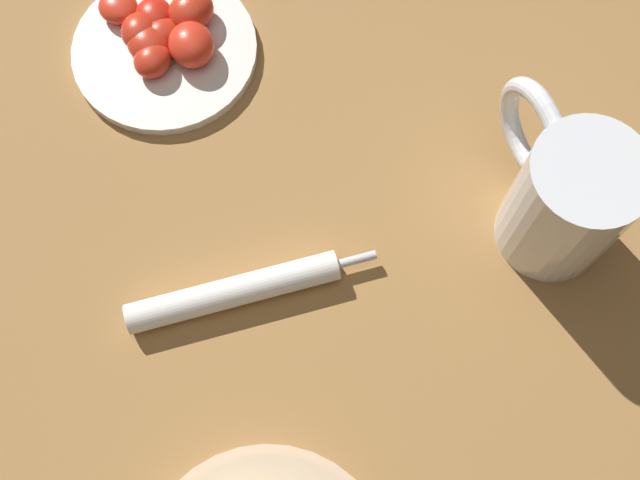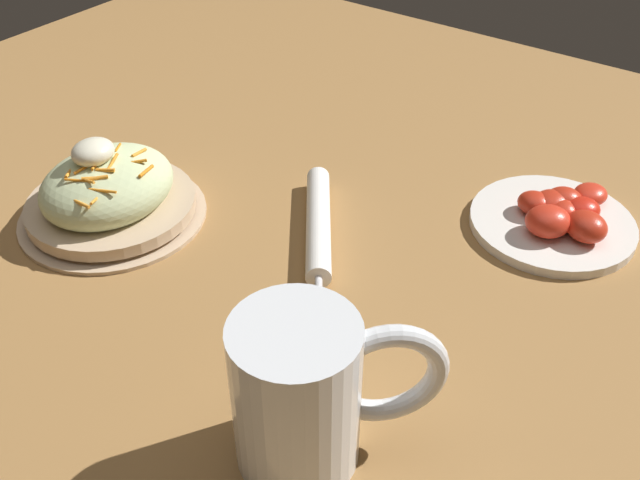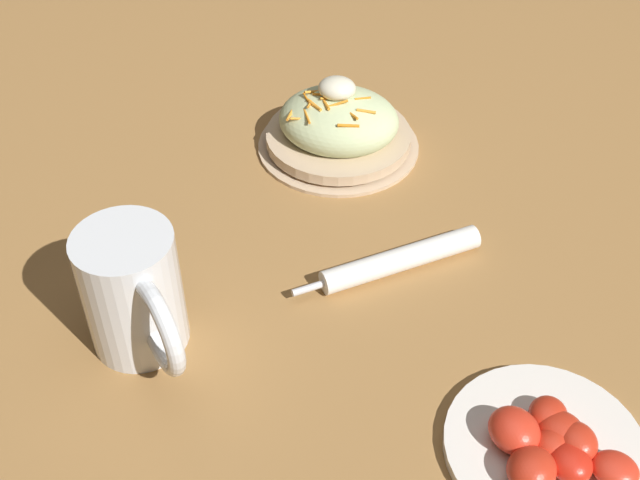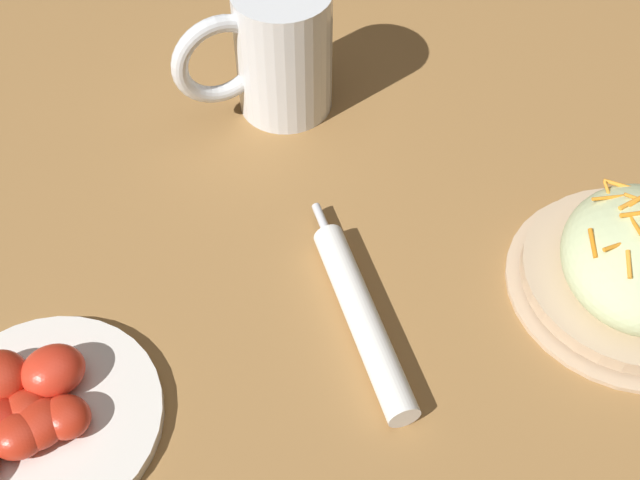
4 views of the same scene
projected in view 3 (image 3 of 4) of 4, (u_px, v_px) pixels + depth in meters
The scene contains 5 objects.
ground_plane at pixel (335, 231), 0.96m from camera, with size 1.43×1.43×0.00m, color #9E703D.
salad_plate at pixel (339, 127), 1.06m from camera, with size 0.21×0.21×0.10m.
beer_mug at pixel (135, 296), 0.80m from camera, with size 0.14×0.14×0.14m.
napkin_roll at pixel (400, 260), 0.91m from camera, with size 0.19×0.15×0.03m.
tomato_plate at pixel (548, 446), 0.73m from camera, with size 0.18×0.18×0.04m.
Camera 3 is at (0.14, -0.70, 0.64)m, focal length 45.99 mm.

